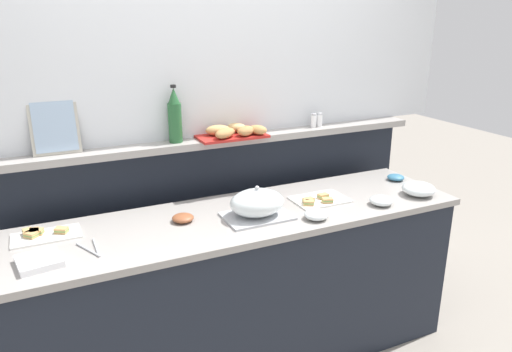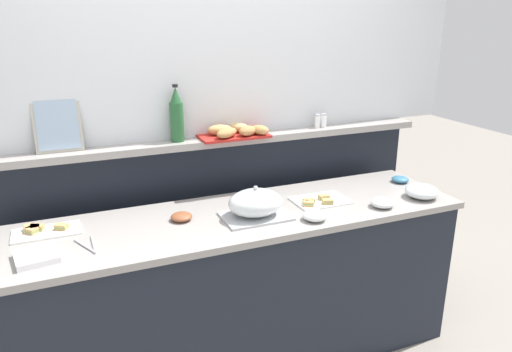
# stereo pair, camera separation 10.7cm
# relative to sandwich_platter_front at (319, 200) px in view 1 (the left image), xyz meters

# --- Properties ---
(ground_plane) EXTENTS (12.00, 12.00, 0.00)m
(ground_plane) POSITION_rel_sandwich_platter_front_xyz_m (-0.47, 0.61, -0.90)
(ground_plane) COLOR gray
(buffet_counter) EXTENTS (2.42, 0.64, 0.89)m
(buffet_counter) POSITION_rel_sandwich_platter_front_xyz_m (-0.47, 0.01, -0.45)
(buffet_counter) COLOR black
(buffet_counter) RESTS_ON ground_plane
(back_ledge_unit) EXTENTS (2.71, 0.22, 1.20)m
(back_ledge_unit) POSITION_rel_sandwich_platter_front_xyz_m (-0.47, 0.51, -0.27)
(back_ledge_unit) COLOR black
(back_ledge_unit) RESTS_ON ground_plane
(upper_wall_panel) EXTENTS (3.31, 0.08, 1.40)m
(upper_wall_panel) POSITION_rel_sandwich_platter_front_xyz_m (-0.47, 0.53, 1.00)
(upper_wall_panel) COLOR silver
(upper_wall_panel) RESTS_ON back_ledge_unit
(sandwich_platter_front) EXTENTS (0.30, 0.21, 0.04)m
(sandwich_platter_front) POSITION_rel_sandwich_platter_front_xyz_m (0.00, 0.00, 0.00)
(sandwich_platter_front) COLOR white
(sandwich_platter_front) RESTS_ON buffet_counter
(sandwich_platter_side) EXTENTS (0.31, 0.17, 0.04)m
(sandwich_platter_side) POSITION_rel_sandwich_platter_front_xyz_m (-1.41, 0.16, 0.00)
(sandwich_platter_side) COLOR white
(sandwich_platter_side) RESTS_ON buffet_counter
(serving_cloche) EXTENTS (0.34, 0.24, 0.17)m
(serving_cloche) POSITION_rel_sandwich_platter_front_xyz_m (-0.41, -0.05, 0.06)
(serving_cloche) COLOR #B7BABF
(serving_cloche) RESTS_ON buffet_counter
(glass_bowl_large) EXTENTS (0.13, 0.13, 0.05)m
(glass_bowl_large) POSITION_rel_sandwich_platter_front_xyz_m (0.28, -0.19, 0.01)
(glass_bowl_large) COLOR silver
(glass_bowl_large) RESTS_ON buffet_counter
(glass_bowl_medium) EXTENTS (0.12, 0.12, 0.05)m
(glass_bowl_medium) POSITION_rel_sandwich_platter_front_xyz_m (-0.15, -0.20, 0.01)
(glass_bowl_medium) COLOR silver
(glass_bowl_medium) RESTS_ON buffet_counter
(glass_bowl_small) EXTENTS (0.19, 0.19, 0.08)m
(glass_bowl_small) POSITION_rel_sandwich_platter_front_xyz_m (0.57, -0.16, 0.02)
(glass_bowl_small) COLOR silver
(glass_bowl_small) RESTS_ON buffet_counter
(condiment_bowl_red) EXTENTS (0.11, 0.11, 0.04)m
(condiment_bowl_red) POSITION_rel_sandwich_platter_front_xyz_m (-0.77, 0.06, 0.01)
(condiment_bowl_red) COLOR brown
(condiment_bowl_red) RESTS_ON buffet_counter
(condiment_bowl_dark) EXTENTS (0.11, 0.11, 0.04)m
(condiment_bowl_dark) POSITION_rel_sandwich_platter_front_xyz_m (0.63, 0.11, 0.01)
(condiment_bowl_dark) COLOR teal
(condiment_bowl_dark) RESTS_ON buffet_counter
(serving_tongs) EXTENTS (0.09, 0.19, 0.01)m
(serving_tongs) POSITION_rel_sandwich_platter_front_xyz_m (-1.22, -0.07, -0.00)
(serving_tongs) COLOR #B7BABF
(serving_tongs) RESTS_ON buffet_counter
(napkin_stack) EXTENTS (0.19, 0.19, 0.03)m
(napkin_stack) POSITION_rel_sandwich_platter_front_xyz_m (-1.44, -0.12, 0.00)
(napkin_stack) COLOR white
(napkin_stack) RESTS_ON buffet_counter
(wine_bottle_green) EXTENTS (0.08, 0.08, 0.32)m
(wine_bottle_green) POSITION_rel_sandwich_platter_front_xyz_m (-0.67, 0.44, 0.45)
(wine_bottle_green) COLOR #23562D
(wine_bottle_green) RESTS_ON back_ledge_unit
(salt_shaker) EXTENTS (0.03, 0.03, 0.09)m
(salt_shaker) POSITION_rel_sandwich_platter_front_xyz_m (0.21, 0.43, 0.35)
(salt_shaker) COLOR white
(salt_shaker) RESTS_ON back_ledge_unit
(pepper_shaker) EXTENTS (0.03, 0.03, 0.09)m
(pepper_shaker) POSITION_rel_sandwich_platter_front_xyz_m (0.26, 0.43, 0.35)
(pepper_shaker) COLOR white
(pepper_shaker) RESTS_ON back_ledge_unit
(bread_basket) EXTENTS (0.40, 0.29, 0.08)m
(bread_basket) POSITION_rel_sandwich_platter_front_xyz_m (-0.35, 0.40, 0.33)
(bread_basket) COLOR #B2231E
(bread_basket) RESTS_ON back_ledge_unit
(framed_picture) EXTENTS (0.23, 0.07, 0.28)m
(framed_picture) POSITION_rel_sandwich_platter_front_xyz_m (-1.29, 0.47, 0.44)
(framed_picture) COLOR #B2AD9E
(framed_picture) RESTS_ON back_ledge_unit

